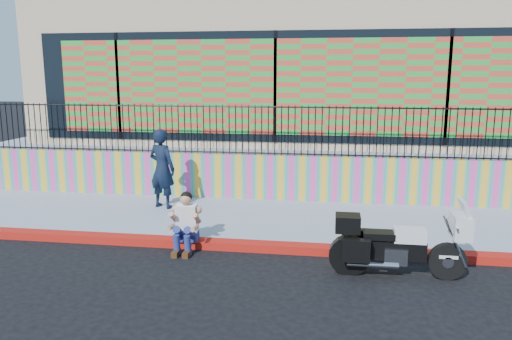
# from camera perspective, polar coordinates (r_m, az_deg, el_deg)

# --- Properties ---
(ground) EXTENTS (90.00, 90.00, 0.00)m
(ground) POSITION_cam_1_polar(r_m,az_deg,el_deg) (9.30, -0.84, -9.11)
(ground) COLOR black
(ground) RESTS_ON ground
(red_curb) EXTENTS (16.00, 0.30, 0.15)m
(red_curb) POSITION_cam_1_polar(r_m,az_deg,el_deg) (9.28, -0.84, -8.67)
(red_curb) COLOR red
(red_curb) RESTS_ON ground
(sidewalk) EXTENTS (16.00, 3.00, 0.15)m
(sidewalk) POSITION_cam_1_polar(r_m,az_deg,el_deg) (10.83, 0.61, -5.77)
(sidewalk) COLOR gray
(sidewalk) RESTS_ON ground
(mural_wall) EXTENTS (16.00, 0.20, 1.10)m
(mural_wall) POSITION_cam_1_polar(r_m,az_deg,el_deg) (12.21, 1.67, -0.82)
(mural_wall) COLOR #F640A8
(mural_wall) RESTS_ON sidewalk
(metal_fence) EXTENTS (15.80, 0.04, 1.20)m
(metal_fence) POSITION_cam_1_polar(r_m,az_deg,el_deg) (12.03, 1.70, 4.55)
(metal_fence) COLOR black
(metal_fence) RESTS_ON mural_wall
(elevated_platform) EXTENTS (16.00, 10.00, 1.25)m
(elevated_platform) POSITION_cam_1_polar(r_m,az_deg,el_deg) (17.22, 3.75, 2.37)
(elevated_platform) COLOR gray
(elevated_platform) RESTS_ON ground
(storefront_building) EXTENTS (14.00, 8.06, 4.00)m
(storefront_building) POSITION_cam_1_polar(r_m,az_deg,el_deg) (16.81, 3.79, 11.13)
(storefront_building) COLOR #CDB788
(storefront_building) RESTS_ON elevated_platform
(police_motorcycle) EXTENTS (2.10, 0.70, 1.31)m
(police_motorcycle) POSITION_cam_1_polar(r_m,az_deg,el_deg) (8.29, 15.69, -8.07)
(police_motorcycle) COLOR black
(police_motorcycle) RESTS_ON ground
(police_officer) EXTENTS (0.77, 0.63, 1.82)m
(police_officer) POSITION_cam_1_polar(r_m,az_deg,el_deg) (11.58, -10.69, 0.16)
(police_officer) COLOR black
(police_officer) RESTS_ON sidewalk
(seated_man) EXTENTS (0.54, 0.71, 1.06)m
(seated_man) POSITION_cam_1_polar(r_m,az_deg,el_deg) (9.17, -8.13, -6.55)
(seated_man) COLOR navy
(seated_man) RESTS_ON ground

